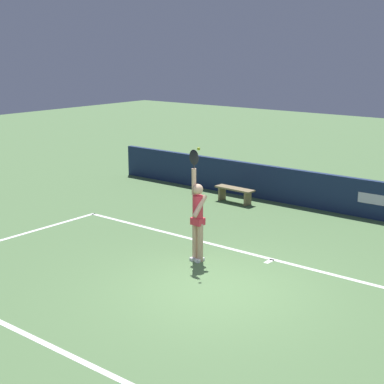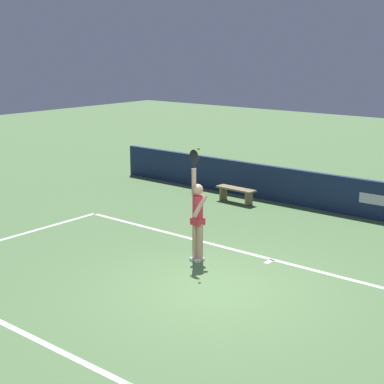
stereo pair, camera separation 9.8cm
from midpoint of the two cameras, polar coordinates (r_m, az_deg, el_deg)
name	(u,v)px [view 1 (the left image)]	position (r m, az deg, el deg)	size (l,w,h in m)	color
ground_plane	(217,289)	(12.02, 2.15, -9.27)	(60.00, 60.00, 0.00)	#4F7142
court_lines	(196,300)	(11.52, 0.09, -10.32)	(12.15, 5.83, 0.00)	white
back_wall	(358,197)	(17.45, 15.45, -0.49)	(17.98, 0.17, 1.09)	navy
tennis_player	(198,215)	(13.18, 0.32, -2.27)	(0.44, 0.44, 2.53)	tan
tennis_ball	(199,149)	(12.73, 0.41, 4.17)	(0.07, 0.07, 0.07)	#C5D92E
courtside_bench_near	(235,192)	(18.35, 3.96, 0.04)	(1.32, 0.42, 0.46)	olive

